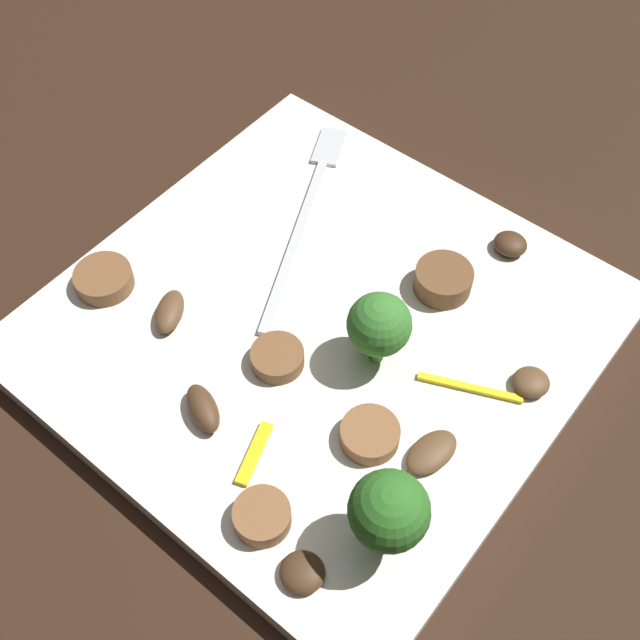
% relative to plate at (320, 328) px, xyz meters
% --- Properties ---
extents(ground_plane, '(1.40, 1.40, 0.00)m').
position_rel_plate_xyz_m(ground_plane, '(0.00, 0.00, -0.01)').
color(ground_plane, black).
extents(plate, '(0.29, 0.29, 0.02)m').
position_rel_plate_xyz_m(plate, '(0.00, 0.00, 0.00)').
color(plate, white).
rests_on(plate, ground_plane).
extents(fork, '(0.17, 0.09, 0.00)m').
position_rel_plate_xyz_m(fork, '(0.06, 0.06, 0.01)').
color(fork, silver).
rests_on(fork, plate).
extents(broccoli_floret_0, '(0.04, 0.04, 0.06)m').
position_rel_plate_xyz_m(broccoli_floret_0, '(-0.08, -0.11, 0.05)').
color(broccoli_floret_0, '#347525').
rests_on(broccoli_floret_0, plate).
extents(broccoli_floret_1, '(0.04, 0.04, 0.05)m').
position_rel_plate_xyz_m(broccoli_floret_1, '(0.00, -0.04, 0.04)').
color(broccoli_floret_1, '#408630').
rests_on(broccoli_floret_1, plate).
extents(sausage_slice_0, '(0.04, 0.04, 0.02)m').
position_rel_plate_xyz_m(sausage_slice_0, '(0.07, -0.04, 0.02)').
color(sausage_slice_0, brown).
rests_on(sausage_slice_0, plate).
extents(sausage_slice_1, '(0.04, 0.04, 0.01)m').
position_rel_plate_xyz_m(sausage_slice_1, '(-0.04, -0.00, 0.01)').
color(sausage_slice_1, brown).
rests_on(sausage_slice_1, plate).
extents(sausage_slice_2, '(0.04, 0.04, 0.01)m').
position_rel_plate_xyz_m(sausage_slice_2, '(-0.11, -0.05, 0.01)').
color(sausage_slice_2, brown).
rests_on(sausage_slice_2, plate).
extents(sausage_slice_3, '(0.04, 0.04, 0.01)m').
position_rel_plate_xyz_m(sausage_slice_3, '(-0.04, -0.07, 0.01)').
color(sausage_slice_3, brown).
rests_on(sausage_slice_3, plate).
extents(sausage_slice_4, '(0.05, 0.05, 0.01)m').
position_rel_plate_xyz_m(sausage_slice_4, '(-0.06, 0.12, 0.01)').
color(sausage_slice_4, brown).
rests_on(sausage_slice_4, plate).
extents(mushroom_0, '(0.02, 0.02, 0.01)m').
position_rel_plate_xyz_m(mushroom_0, '(0.12, -0.06, 0.01)').
color(mushroom_0, '#422B19').
rests_on(mushroom_0, plate).
extents(mushroom_1, '(0.03, 0.03, 0.01)m').
position_rel_plate_xyz_m(mushroom_1, '(-0.12, -0.09, 0.01)').
color(mushroom_1, '#422B19').
rests_on(mushroom_1, plate).
extents(mushroom_2, '(0.03, 0.03, 0.01)m').
position_rel_plate_xyz_m(mushroom_2, '(-0.05, 0.07, 0.01)').
color(mushroom_2, brown).
rests_on(mushroom_2, plate).
extents(mushroom_3, '(0.03, 0.02, 0.01)m').
position_rel_plate_xyz_m(mushroom_3, '(-0.03, -0.10, 0.01)').
color(mushroom_3, brown).
rests_on(mushroom_3, plate).
extents(mushroom_4, '(0.03, 0.03, 0.01)m').
position_rel_plate_xyz_m(mushroom_4, '(-0.09, 0.01, 0.01)').
color(mushroom_4, '#4C331E').
rests_on(mushroom_4, plate).
extents(mushroom_5, '(0.03, 0.03, 0.01)m').
position_rel_plate_xyz_m(mushroom_5, '(0.04, -0.12, 0.01)').
color(mushroom_5, brown).
rests_on(mushroom_5, plate).
extents(pepper_strip_0, '(0.04, 0.02, 0.00)m').
position_rel_plate_xyz_m(pepper_strip_0, '(-0.09, -0.03, 0.01)').
color(pepper_strip_0, yellow).
rests_on(pepper_strip_0, plate).
extents(pepper_strip_1, '(0.03, 0.06, 0.00)m').
position_rel_plate_xyz_m(pepper_strip_1, '(0.02, -0.09, 0.01)').
color(pepper_strip_1, yellow).
rests_on(pepper_strip_1, plate).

